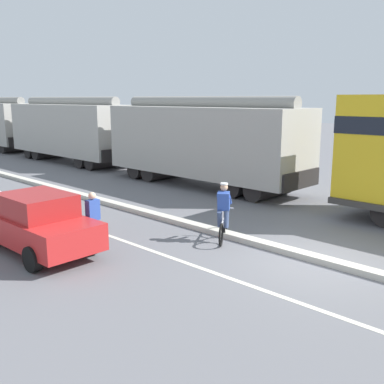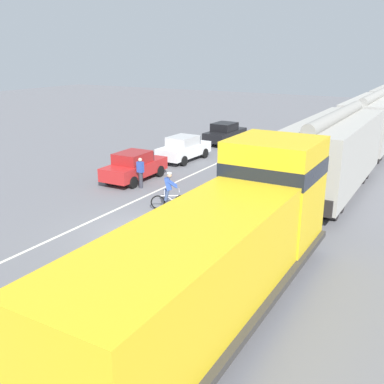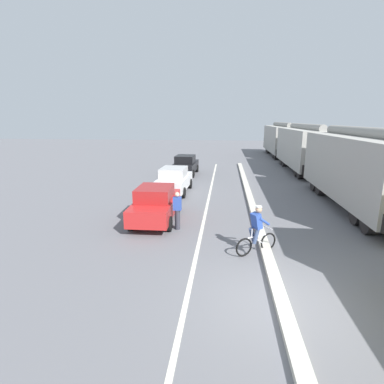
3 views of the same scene
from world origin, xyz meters
TOP-DOWN VIEW (x-y plane):
  - ground_plane at (0.00, 0.00)m, footprint 120.00×120.00m
  - median_curb at (0.00, 6.00)m, footprint 0.36×36.00m
  - lane_stripe at (-2.40, 6.00)m, footprint 0.14×36.00m
  - locomotive at (5.40, -3.15)m, footprint 3.10×11.61m
  - hopper_car_lead at (5.40, 9.01)m, footprint 2.90×10.60m
  - hopper_car_middle at (5.40, 20.61)m, footprint 2.90×10.60m
  - parked_car_red at (-4.59, 5.91)m, footprint 1.90×4.23m
  - parked_car_white at (-4.66, 11.36)m, footprint 1.95×4.26m
  - parked_car_black at (-4.79, 17.78)m, footprint 1.95×4.26m
  - cyclist at (-0.36, 2.88)m, footprint 1.47×0.98m
  - pedestrian_by_cars at (-3.43, 4.91)m, footprint 0.34×0.22m

SIDE VIEW (x-z plane):
  - ground_plane at x=0.00m, z-range 0.00..0.00m
  - lane_stripe at x=-2.40m, z-range 0.00..0.01m
  - median_curb at x=0.00m, z-range 0.00..0.16m
  - parked_car_red at x=-4.59m, z-range 0.01..1.63m
  - parked_car_white at x=-4.66m, z-range 0.01..1.63m
  - parked_car_black at x=-4.79m, z-range 0.01..1.63m
  - cyclist at x=-0.36m, z-range -0.04..1.67m
  - pedestrian_by_cars at x=-3.43m, z-range 0.04..1.66m
  - locomotive at x=5.40m, z-range -0.30..3.90m
  - hopper_car_lead at x=5.40m, z-range -0.01..4.17m
  - hopper_car_middle at x=5.40m, z-range -0.01..4.17m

